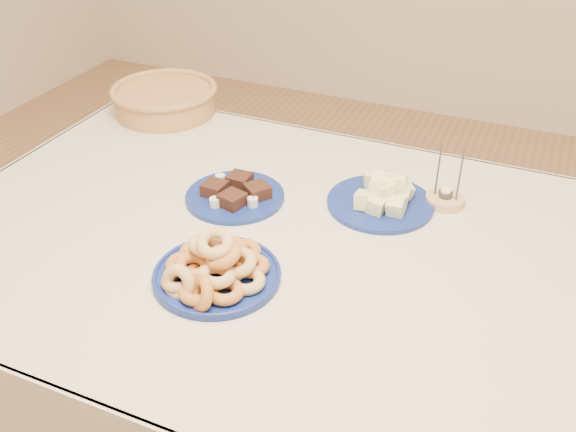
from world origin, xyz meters
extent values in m
cylinder|color=brown|center=(-0.70, 0.40, 0.36)|extent=(0.06, 0.06, 0.72)
cube|color=beige|center=(0.00, 0.00, 0.74)|extent=(1.70, 1.10, 0.02)
cube|color=beige|center=(0.00, 0.55, 0.61)|extent=(1.70, 0.01, 0.28)
cube|color=beige|center=(-0.85, 0.00, 0.61)|extent=(0.01, 1.10, 0.28)
cylinder|color=navy|center=(-0.10, -0.18, 0.76)|extent=(0.33, 0.33, 0.01)
torus|color=navy|center=(-0.10, -0.18, 0.76)|extent=(0.33, 0.33, 0.01)
torus|color=tan|center=(-0.03, -0.20, 0.78)|extent=(0.09, 0.09, 0.03)
torus|color=#A15C24|center=(-0.04, -0.15, 0.78)|extent=(0.10, 0.10, 0.03)
torus|color=#A15C24|center=(-0.08, -0.11, 0.78)|extent=(0.11, 0.11, 0.03)
torus|color=tan|center=(-0.13, -0.11, 0.78)|extent=(0.10, 0.10, 0.02)
torus|color=#A15C24|center=(-0.17, -0.15, 0.78)|extent=(0.10, 0.10, 0.03)
torus|color=#A15C24|center=(-0.17, -0.20, 0.78)|extent=(0.10, 0.10, 0.02)
torus|color=tan|center=(-0.15, -0.25, 0.78)|extent=(0.10, 0.09, 0.03)
torus|color=#A15C24|center=(-0.10, -0.26, 0.78)|extent=(0.11, 0.11, 0.03)
torus|color=#A15C24|center=(-0.05, -0.24, 0.78)|extent=(0.11, 0.11, 0.03)
torus|color=tan|center=(-0.06, -0.17, 0.80)|extent=(0.09, 0.10, 0.04)
torus|color=#A15C24|center=(-0.10, -0.14, 0.80)|extent=(0.10, 0.10, 0.03)
torus|color=tan|center=(-0.14, -0.17, 0.80)|extent=(0.10, 0.10, 0.03)
torus|color=#A15C24|center=(-0.13, -0.22, 0.80)|extent=(0.09, 0.09, 0.03)
torus|color=tan|center=(-0.08, -0.23, 0.80)|extent=(0.11, 0.11, 0.03)
torus|color=#A15C24|center=(-0.08, -0.19, 0.82)|extent=(0.11, 0.11, 0.05)
torus|color=tan|center=(-0.12, -0.18, 0.82)|extent=(0.11, 0.11, 0.05)
torus|color=tan|center=(-0.10, -0.19, 0.84)|extent=(0.10, 0.10, 0.05)
torus|color=tan|center=(-0.14, -0.27, 0.79)|extent=(0.08, 0.06, 0.08)
torus|color=#A15C24|center=(-0.08, -0.27, 0.79)|extent=(0.09, 0.09, 0.08)
cylinder|color=navy|center=(0.13, 0.22, 0.76)|extent=(0.30, 0.30, 0.01)
cube|color=#CAE390|center=(0.10, 0.18, 0.78)|extent=(0.04, 0.04, 0.05)
cube|color=#CAE390|center=(0.13, 0.17, 0.78)|extent=(0.05, 0.05, 0.05)
cube|color=#CAE390|center=(0.16, 0.23, 0.81)|extent=(0.06, 0.06, 0.05)
cube|color=#CAE390|center=(0.14, 0.24, 0.81)|extent=(0.06, 0.06, 0.05)
cube|color=#CAE390|center=(0.16, 0.24, 0.81)|extent=(0.05, 0.05, 0.05)
cube|color=#CAE390|center=(0.17, 0.18, 0.78)|extent=(0.04, 0.05, 0.05)
cube|color=#CAE390|center=(0.12, 0.22, 0.81)|extent=(0.05, 0.05, 0.05)
cube|color=#CAE390|center=(0.14, 0.20, 0.81)|extent=(0.06, 0.06, 0.05)
cube|color=#CAE390|center=(0.09, 0.28, 0.78)|extent=(0.05, 0.05, 0.04)
cube|color=#CAE390|center=(0.13, 0.20, 0.81)|extent=(0.05, 0.05, 0.05)
cube|color=#CAE390|center=(0.17, 0.23, 0.78)|extent=(0.05, 0.05, 0.05)
cube|color=#CAE390|center=(0.17, 0.26, 0.78)|extent=(0.06, 0.06, 0.05)
cylinder|color=navy|center=(-0.21, 0.11, 0.76)|extent=(0.30, 0.30, 0.01)
cube|color=black|center=(-0.26, 0.09, 0.78)|extent=(0.06, 0.06, 0.03)
cube|color=black|center=(-0.19, 0.06, 0.78)|extent=(0.07, 0.07, 0.03)
cube|color=black|center=(-0.22, 0.15, 0.78)|extent=(0.05, 0.05, 0.03)
cube|color=black|center=(-0.16, 0.12, 0.78)|extent=(0.08, 0.08, 0.03)
cylinder|color=silver|center=(-0.27, 0.15, 0.77)|extent=(0.03, 0.03, 0.02)
cylinder|color=silver|center=(-0.23, 0.04, 0.77)|extent=(0.03, 0.03, 0.02)
cylinder|color=silver|center=(-0.15, 0.08, 0.77)|extent=(0.03, 0.03, 0.02)
cylinder|color=olive|center=(-0.65, 0.48, 0.79)|extent=(0.38, 0.38, 0.07)
torus|color=olive|center=(-0.65, 0.48, 0.83)|extent=(0.40, 0.40, 0.02)
cylinder|color=tan|center=(0.27, 0.29, 0.76)|extent=(0.10, 0.10, 0.02)
cylinder|color=#3F3F44|center=(0.27, 0.29, 0.78)|extent=(0.04, 0.04, 0.01)
cylinder|color=white|center=(0.27, 0.29, 0.79)|extent=(0.03, 0.03, 0.01)
cylinder|color=#3F3F44|center=(0.24, 0.29, 0.84)|extent=(0.00, 0.00, 0.13)
cylinder|color=#3F3F44|center=(0.29, 0.29, 0.84)|extent=(0.00, 0.00, 0.13)
camera|label=1|loc=(0.45, -1.07, 1.59)|focal=40.00mm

